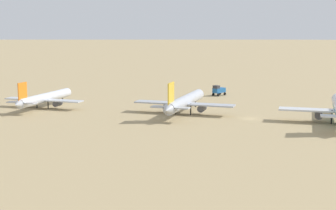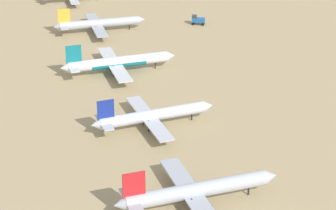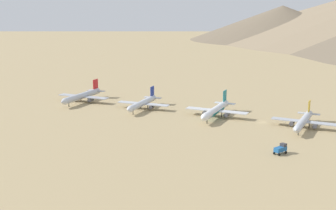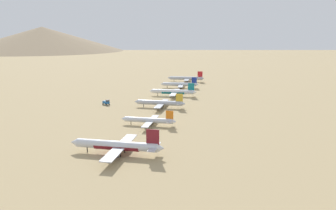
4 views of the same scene
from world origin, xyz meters
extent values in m
plane|color=tan|center=(0.00, 0.00, 0.00)|extent=(1800.00, 1800.00, 0.00)
cylinder|color=#B2B7C1|center=(-11.59, -105.46, 3.96)|extent=(34.11, 6.14, 3.58)
cone|color=#B2B7C1|center=(6.83, -106.86, 3.96)|extent=(3.27, 3.73, 3.51)
cone|color=#B2B7C1|center=(-29.83, -104.08, 3.96)|extent=(2.88, 3.41, 3.22)
cube|color=red|center=(-26.44, -104.34, 8.15)|extent=(5.19, 0.72, 6.60)
cube|color=#A4A8B2|center=(-27.01, -104.30, 4.32)|extent=(3.86, 11.51, 0.34)
cube|color=#A4A8B2|center=(-13.00, -105.36, 3.33)|extent=(7.12, 32.31, 0.42)
cylinder|color=#4C4C54|center=(-11.82, -99.78, 2.04)|extent=(4.11, 2.46, 2.17)
cylinder|color=#4C4C54|center=(-12.68, -111.05, 2.04)|extent=(4.11, 2.46, 2.17)
cylinder|color=black|center=(1.27, -106.44, 1.80)|extent=(0.41, 0.41, 3.60)
cylinder|color=black|center=(-13.76, -102.84, 1.80)|extent=(0.41, 0.41, 3.60)
cylinder|color=black|center=(-14.13, -107.73, 1.80)|extent=(0.41, 0.41, 3.60)
cylinder|color=silver|center=(-6.19, -65.27, 3.63)|extent=(31.22, 4.48, 3.28)
cone|color=silver|center=(10.74, -65.92, 3.63)|extent=(2.89, 3.32, 3.22)
cone|color=silver|center=(-22.95, -64.62, 3.63)|extent=(2.53, 3.05, 2.96)
cube|color=navy|center=(-19.84, -64.74, 7.48)|extent=(4.76, 0.49, 6.05)
cube|color=#B6BBC5|center=(-20.36, -64.72, 3.96)|extent=(3.16, 10.47, 0.31)
cube|color=#B6BBC5|center=(-7.49, -65.22, 3.06)|extent=(5.45, 29.53, 0.39)
cylinder|color=#4C4C54|center=(-6.60, -60.06, 1.87)|extent=(3.70, 2.13, 1.99)
cylinder|color=#4C4C54|center=(-7.00, -70.43, 1.87)|extent=(3.70, 2.13, 1.99)
cylinder|color=black|center=(5.62, -65.72, 1.65)|extent=(0.38, 0.38, 3.30)
cylinder|color=black|center=(-8.26, -62.94, 1.65)|extent=(0.38, 0.38, 3.30)
cylinder|color=black|center=(-8.44, -67.43, 1.65)|extent=(0.38, 0.38, 3.30)
cylinder|color=silver|center=(-2.01, -23.80, 3.95)|extent=(34.02, 6.83, 3.57)
cone|color=silver|center=(16.32, -25.58, 3.95)|extent=(3.33, 3.78, 3.50)
cone|color=silver|center=(-20.16, -22.03, 3.95)|extent=(2.93, 3.45, 3.21)
cube|color=#14727F|center=(-16.79, -22.36, 8.13)|extent=(5.18, 0.83, 6.58)
cube|color=silver|center=(-17.36, -22.30, 4.30)|extent=(4.09, 11.52, 0.34)
cube|color=silver|center=(-3.42, -23.66, 3.32)|extent=(7.77, 32.26, 0.42)
cylinder|color=#4C4C54|center=(-2.12, -18.12, 2.03)|extent=(4.14, 2.53, 2.16)
cylinder|color=#4C4C54|center=(-3.21, -29.35, 2.03)|extent=(4.14, 2.53, 2.16)
cylinder|color=black|center=(10.78, -25.04, 1.80)|extent=(0.41, 0.41, 3.59)
cylinder|color=black|center=(-4.12, -21.14, 1.80)|extent=(0.41, 0.41, 3.59)
cylinder|color=black|center=(-4.59, -26.00, 1.80)|extent=(0.41, 0.41, 3.59)
cylinder|color=#14727F|center=(-2.01, -23.80, 3.68)|extent=(18.87, 5.36, 3.58)
cylinder|color=#B2B7C1|center=(4.99, 18.76, 3.65)|extent=(31.44, 7.54, 3.30)
cone|color=#B2B7C1|center=(21.86, 16.44, 3.65)|extent=(3.20, 3.59, 3.24)
cone|color=#B2B7C1|center=(-11.71, 21.06, 3.65)|extent=(2.82, 3.28, 2.97)
cube|color=gold|center=(-8.61, 20.63, 7.52)|extent=(4.78, 0.95, 6.08)
cube|color=#A4A8B2|center=(-9.13, 20.71, 3.98)|extent=(4.18, 10.71, 0.31)
cube|color=#A4A8B2|center=(3.70, 18.94, 3.07)|extent=(8.33, 29.86, 0.39)
cylinder|color=#4C4C54|center=(5.10, 24.01, 1.88)|extent=(3.89, 2.48, 2.00)
cylinder|color=#4C4C54|center=(3.67, 13.68, 1.88)|extent=(3.89, 2.48, 2.00)
cylinder|color=black|center=(16.76, 17.14, 1.66)|extent=(0.38, 0.38, 3.32)
cylinder|color=black|center=(3.14, 21.30, 1.66)|extent=(0.38, 0.38, 3.32)
cylinder|color=black|center=(2.53, 16.82, 1.66)|extent=(0.38, 0.38, 3.32)
cylinder|color=silver|center=(7.20, 63.24, 3.20)|extent=(27.55, 6.55, 2.89)
cone|color=silver|center=(21.99, 61.24, 3.20)|extent=(2.80, 3.14, 2.84)
cone|color=silver|center=(-7.43, 65.23, 3.20)|extent=(2.46, 2.87, 2.60)
cube|color=orange|center=(-4.72, 64.86, 6.59)|extent=(4.19, 0.83, 5.33)
cube|color=#B6BBC5|center=(-5.17, 64.92, 3.49)|extent=(3.64, 9.38, 0.27)
cube|color=#B6BBC5|center=(6.07, 63.40, 2.69)|extent=(7.25, 26.16, 0.34)
cylinder|color=#4C4C54|center=(7.29, 67.84, 1.64)|extent=(3.40, 2.16, 1.75)
cylinder|color=#4C4C54|center=(6.06, 58.79, 1.64)|extent=(3.40, 2.16, 1.75)
cylinder|color=black|center=(17.53, 61.84, 1.45)|extent=(0.33, 0.33, 2.91)
cylinder|color=black|center=(5.58, 65.46, 1.45)|extent=(0.33, 0.33, 2.91)
cylinder|color=black|center=(5.05, 61.54, 1.45)|extent=(0.33, 0.33, 2.91)
cylinder|color=silver|center=(15.16, 108.02, 4.20)|extent=(36.21, 8.31, 3.80)
cone|color=silver|center=(34.62, 105.55, 4.20)|extent=(3.65, 4.10, 3.73)
cone|color=silver|center=(-4.09, 110.46, 4.20)|extent=(3.21, 3.75, 3.42)
cube|color=maroon|center=(-0.52, 110.01, 8.65)|extent=(5.50, 1.04, 7.00)
cube|color=#B6BBC5|center=(-1.12, 110.08, 4.58)|extent=(4.69, 12.31, 0.36)
cube|color=#B6BBC5|center=(13.67, 108.21, 3.54)|extent=(9.24, 34.38, 0.45)
cylinder|color=#4C4C54|center=(15.22, 114.06, 2.16)|extent=(4.46, 2.81, 2.30)
cylinder|color=#4C4C54|center=(13.71, 102.15, 2.16)|extent=(4.46, 2.81, 2.30)
cylinder|color=black|center=(28.74, 106.29, 1.91)|extent=(0.44, 0.44, 3.82)
cylinder|color=black|center=(13.01, 110.91, 1.91)|extent=(0.44, 0.44, 3.82)
cylinder|color=black|center=(12.35, 105.75, 1.91)|extent=(0.44, 0.44, 3.82)
cylinder|color=maroon|center=(15.16, 108.02, 3.92)|extent=(20.13, 6.27, 3.81)
cube|color=#1E5999|center=(44.84, 11.90, 1.95)|extent=(5.61, 4.78, 1.70)
cube|color=#333338|center=(43.42, 12.83, 3.35)|extent=(2.64, 2.72, 1.10)
cylinder|color=black|center=(42.55, 12.02, 0.55)|extent=(1.11, 0.90, 1.10)
cylinder|color=black|center=(43.82, 13.94, 0.55)|extent=(1.11, 0.90, 1.10)
cylinder|color=black|center=(45.86, 9.85, 0.55)|extent=(1.11, 0.90, 1.10)
cylinder|color=black|center=(47.12, 11.77, 0.55)|extent=(1.11, 0.90, 1.10)
cone|color=#8C775B|center=(414.31, -693.64, 34.80)|extent=(467.52, 467.52, 69.59)
camera|label=1|loc=(-136.12, -1.56, 25.00)|focal=52.76mm
camera|label=2|loc=(-67.44, -218.94, 85.23)|focal=70.31mm
camera|label=3|loc=(207.27, 22.76, 54.42)|focal=46.67mm
camera|label=4|loc=(-15.38, 236.29, 50.83)|focal=34.40mm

